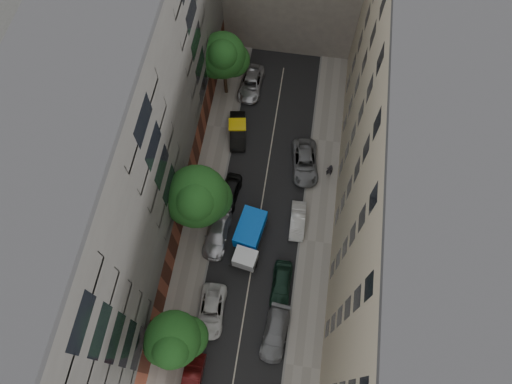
% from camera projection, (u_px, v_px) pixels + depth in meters
% --- Properties ---
extents(ground, '(120.00, 120.00, 0.00)m').
position_uv_depth(ground, '(257.00, 233.00, 42.78)').
color(ground, '#4C4C49').
rests_on(ground, ground).
extents(road_surface, '(8.00, 44.00, 0.02)m').
position_uv_depth(road_surface, '(257.00, 233.00, 42.77)').
color(road_surface, black).
rests_on(road_surface, ground).
extents(sidewalk_left, '(3.00, 44.00, 0.15)m').
position_uv_depth(sidewalk_left, '(200.00, 225.00, 43.06)').
color(sidewalk_left, gray).
rests_on(sidewalk_left, ground).
extents(sidewalk_right, '(3.00, 44.00, 0.15)m').
position_uv_depth(sidewalk_right, '(315.00, 242.00, 42.36)').
color(sidewalk_right, gray).
rests_on(sidewalk_right, ground).
extents(building_left, '(8.00, 44.00, 20.00)m').
position_uv_depth(building_left, '(113.00, 168.00, 34.39)').
color(building_left, '#4C4947').
rests_on(building_left, ground).
extents(building_right, '(8.00, 44.00, 20.00)m').
position_uv_depth(building_right, '(407.00, 209.00, 33.00)').
color(building_right, tan).
rests_on(building_right, ground).
extents(tarp_truck, '(2.94, 5.65, 2.47)m').
position_uv_depth(tarp_truck, '(249.00, 238.00, 41.17)').
color(tarp_truck, black).
rests_on(tarp_truck, ground).
extents(car_left_1, '(1.52, 4.25, 1.40)m').
position_uv_depth(car_left_1, '(192.00, 380.00, 36.82)').
color(car_left_1, '#4D0F0F').
rests_on(car_left_1, ground).
extents(car_left_2, '(2.42, 4.89, 1.33)m').
position_uv_depth(car_left_2, '(211.00, 311.00, 39.13)').
color(car_left_2, silver).
rests_on(car_left_2, ground).
extents(car_left_3, '(2.25, 5.12, 1.46)m').
position_uv_depth(car_left_3, '(217.00, 234.00, 42.00)').
color(car_left_3, silver).
rests_on(car_left_3, ground).
extents(car_left_4, '(2.09, 4.34, 1.43)m').
position_uv_depth(car_left_4, '(230.00, 193.00, 43.74)').
color(car_left_4, black).
rests_on(car_left_4, ground).
extents(car_left_5, '(2.31, 4.70, 1.48)m').
position_uv_depth(car_left_5, '(238.00, 131.00, 46.64)').
color(car_left_5, black).
rests_on(car_left_5, ground).
extents(car_left_6, '(2.50, 5.14, 1.41)m').
position_uv_depth(car_left_6, '(251.00, 83.00, 49.20)').
color(car_left_6, '#B8B8BD').
rests_on(car_left_6, ground).
extents(car_right_1, '(2.35, 4.96, 1.40)m').
position_uv_depth(car_right_1, '(275.00, 333.00, 38.33)').
color(car_right_1, slate).
rests_on(car_right_1, ground).
extents(car_right_2, '(1.74, 4.30, 1.46)m').
position_uv_depth(car_right_2, '(281.00, 284.00, 40.04)').
color(car_right_2, '#142E21').
rests_on(car_right_2, ground).
extents(car_right_3, '(1.49, 3.92, 1.27)m').
position_uv_depth(car_right_3, '(298.00, 221.00, 42.63)').
color(car_right_3, silver).
rests_on(car_right_3, ground).
extents(car_right_4, '(3.20, 5.59, 1.47)m').
position_uv_depth(car_right_4, '(305.00, 163.00, 45.11)').
color(car_right_4, slate).
rests_on(car_right_4, ground).
extents(tree_near, '(4.68, 4.31, 7.66)m').
position_uv_depth(tree_near, '(174.00, 341.00, 33.65)').
color(tree_near, '#382619').
rests_on(tree_near, sidewalk_left).
extents(tree_mid, '(5.56, 5.33, 8.65)m').
position_uv_depth(tree_mid, '(198.00, 199.00, 37.88)').
color(tree_mid, '#382619').
rests_on(tree_mid, sidewalk_left).
extents(tree_far, '(4.89, 4.54, 8.23)m').
position_uv_depth(tree_far, '(224.00, 57.00, 44.31)').
color(tree_far, '#382619').
rests_on(tree_far, sidewalk_left).
extents(lamp_post, '(0.36, 0.36, 5.67)m').
position_uv_depth(lamp_post, '(186.00, 324.00, 35.73)').
color(lamp_post, '#195826').
rests_on(lamp_post, sidewalk_left).
extents(pedestrian, '(0.69, 0.48, 1.82)m').
position_uv_depth(pedestrian, '(330.00, 170.00, 44.39)').
color(pedestrian, black).
rests_on(pedestrian, sidewalk_right).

